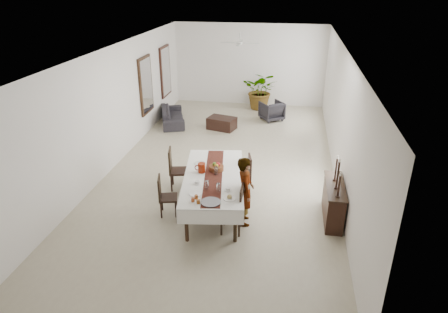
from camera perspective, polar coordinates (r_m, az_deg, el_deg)
floor at (r=11.21m, az=-0.01°, el=-1.24°), size 6.00×12.00×0.00m
ceiling at (r=10.23m, az=-0.01°, el=15.12°), size 6.00×12.00×0.02m
wall_back at (r=16.37m, az=3.64°, el=12.94°), size 6.00×0.02×3.20m
wall_front at (r=5.41m, az=-11.14°, el=-13.25°), size 6.00×0.02×3.20m
wall_left at (r=11.48m, az=-15.05°, el=7.12°), size 0.02×12.00×3.20m
wall_right at (r=10.55m, az=16.34°, el=5.45°), size 0.02×12.00×3.20m
dining_table_top at (r=8.83m, az=-1.50°, el=-2.97°), size 1.47×2.76×0.05m
table_leg_fl at (r=8.01m, az=-5.39°, el=-9.66°), size 0.09×0.09×0.77m
table_leg_fr at (r=7.96m, az=1.62°, el=-9.79°), size 0.09×0.09×0.77m
table_leg_bl at (r=10.16m, az=-3.87°, el=-1.75°), size 0.09×0.09×0.77m
table_leg_br at (r=10.12m, az=1.57°, el=-1.80°), size 0.09×0.09×0.77m
tablecloth_top at (r=8.82m, az=-1.51°, el=-2.78°), size 1.69×2.98×0.01m
tablecloth_drape_left at (r=8.95m, az=-5.61°, el=-3.63°), size 0.43×2.80×0.33m
tablecloth_drape_right at (r=8.89m, az=2.64°, el=-3.73°), size 0.43×2.80×0.33m
tablecloth_drape_near at (r=7.68m, az=-1.99°, el=-8.65°), size 1.28×0.20×0.33m
tablecloth_drape_far at (r=10.15m, az=-1.13°, el=0.06°), size 1.28×0.20×0.33m
table_runner at (r=8.82m, az=-1.51°, el=-2.73°), size 0.78×2.76×0.00m
red_pitcher at (r=8.93m, az=-3.22°, el=-1.62°), size 0.19×0.19×0.22m
pitcher_handle at (r=8.94m, az=-3.82°, el=-1.61°), size 0.13×0.04×0.13m
wine_glass_near at (r=8.14m, az=-0.82°, el=-4.47°), size 0.08×0.08×0.19m
wine_glass_mid at (r=8.25m, az=-2.47°, el=-4.08°), size 0.08×0.08×0.19m
wine_glass_far at (r=8.82m, az=-1.14°, el=-2.05°), size 0.08×0.08×0.19m
teacup_right at (r=8.21m, az=0.57°, el=-4.66°), size 0.10×0.10×0.07m
saucer_right at (r=8.23m, az=0.57°, el=-4.82°), size 0.16×0.16×0.01m
teacup_left at (r=8.48m, az=-3.85°, el=-3.70°), size 0.10×0.10×0.07m
saucer_left at (r=8.50m, az=-3.85°, el=-3.86°), size 0.16×0.16×0.01m
plate_near_right at (r=7.94m, az=0.78°, el=-5.98°), size 0.26×0.26×0.02m
bread_near_right at (r=7.92m, az=0.78°, el=-5.79°), size 0.10×0.10×0.10m
plate_near_left at (r=8.12m, az=-4.11°, el=-5.32°), size 0.26×0.26×0.02m
plate_far_left at (r=9.37m, az=-3.48°, el=-0.99°), size 0.26×0.26×0.02m
serving_tray at (r=7.81m, az=-1.90°, el=-6.54°), size 0.39×0.39×0.02m
jam_jar_a at (r=7.78m, az=-3.70°, el=-6.44°), size 0.07×0.07×0.08m
jam_jar_b at (r=7.85m, az=-4.46°, el=-6.18°), size 0.07×0.07×0.08m
jam_jar_c at (r=7.94m, az=-3.99°, el=-5.78°), size 0.07×0.07×0.08m
fruit_basket at (r=9.03m, az=-1.08°, el=-1.64°), size 0.33×0.33×0.11m
fruit_red at (r=9.02m, az=-0.87°, el=-1.12°), size 0.10×0.10×0.10m
fruit_green at (r=9.03m, az=-1.36°, el=-1.08°), size 0.09×0.09×0.09m
fruit_yellow at (r=8.95m, az=-1.10°, el=-1.33°), size 0.09×0.09×0.09m
chair_right_near_seat at (r=8.22m, az=1.09°, el=-7.88°), size 0.45×0.45×0.05m
chair_right_near_leg_fl at (r=8.19m, az=2.17°, el=-10.10°), size 0.05×0.05×0.44m
chair_right_near_leg_fr at (r=8.49m, az=2.47°, el=-8.72°), size 0.05×0.05×0.44m
chair_right_near_leg_bl at (r=8.23m, az=-0.38°, el=-9.89°), size 0.05×0.05×0.44m
chair_right_near_leg_br at (r=8.53m, az=0.02°, el=-8.52°), size 0.05×0.05×0.44m
chair_right_near_back at (r=8.05m, az=2.54°, el=-6.17°), size 0.05×0.45×0.57m
chair_right_far_seat at (r=9.53m, az=2.48°, el=-3.14°), size 0.52×0.52×0.05m
chair_right_far_leg_fl at (r=9.50m, az=3.63°, el=-4.88°), size 0.05×0.05×0.43m
chair_right_far_leg_fr at (r=9.81m, az=3.38°, el=-3.86°), size 0.05×0.05×0.43m
chair_right_far_leg_bl at (r=9.47m, az=1.49°, el=-4.95°), size 0.05×0.05×0.43m
chair_right_far_leg_br at (r=9.78m, az=1.31°, el=-3.93°), size 0.05×0.05×0.43m
chair_right_far_back at (r=9.41m, az=3.70°, el=-1.50°), size 0.14×0.43×0.55m
chair_left_near_seat at (r=8.89m, az=-7.96°, el=-5.85°), size 0.48×0.48×0.04m
chair_left_near_leg_fl at (r=9.15m, az=-8.84°, el=-6.54°), size 0.05×0.05×0.39m
chair_left_near_leg_fr at (r=8.88m, az=-8.97°, el=-7.60°), size 0.05×0.05×0.39m
chair_left_near_leg_bl at (r=9.13m, az=-6.83°, el=-6.49°), size 0.05×0.05×0.39m
chair_left_near_leg_br at (r=8.86m, az=-6.89°, el=-7.55°), size 0.05×0.05×0.39m
chair_left_near_back at (r=8.78m, az=-9.22°, el=-4.38°), size 0.13×0.39×0.50m
chair_left_far_seat at (r=9.89m, az=-6.45°, el=-2.08°), size 0.53×0.53×0.05m
chair_left_far_leg_fl at (r=10.18m, az=-7.34°, el=-2.88°), size 0.05×0.05×0.44m
chair_left_far_leg_fr at (r=9.86m, az=-7.51°, el=-3.85°), size 0.05×0.05×0.44m
chair_left_far_leg_bl at (r=10.16m, az=-5.29°, el=-2.85°), size 0.05×0.05×0.44m
chair_left_far_leg_br at (r=9.83m, az=-5.39°, el=-3.83°), size 0.05×0.05×0.44m
chair_left_far_back at (r=9.78m, az=-7.71°, el=-0.50°), size 0.13×0.45×0.57m
woman at (r=8.36m, az=3.04°, el=-4.96°), size 0.48×0.63×1.53m
sideboard_body at (r=8.97m, az=15.34°, el=-6.37°), size 0.35×1.33×0.80m
sideboard_top at (r=8.77m, az=15.64°, el=-4.05°), size 0.39×1.38×0.03m
candlestick_near_base at (r=8.33m, az=15.92°, el=-5.48°), size 0.09×0.09×0.03m
candlestick_near_shaft at (r=8.22m, az=16.11°, el=-4.05°), size 0.04×0.04×0.44m
candlestick_near_candle at (r=8.10m, az=16.32°, el=-2.45°), size 0.03×0.03×0.07m
candlestick_mid_base at (r=8.64m, az=15.72°, el=-4.31°), size 0.09×0.09×0.03m
candlestick_mid_shaft at (r=8.50m, az=15.95°, el=-2.53°), size 0.04×0.04×0.58m
candlestick_mid_candle at (r=8.37m, az=16.21°, el=-0.56°), size 0.03×0.03×0.07m
candlestick_far_base at (r=8.95m, az=15.54°, el=-3.23°), size 0.09×0.09×0.03m
candlestick_far_shaft at (r=8.84m, az=15.73°, el=-1.76°), size 0.04×0.04×0.49m
candlestick_far_candle at (r=8.72m, az=15.93°, el=-0.11°), size 0.03×0.03×0.07m
sofa at (r=14.48m, az=-7.34°, el=5.80°), size 1.31×2.02×0.55m
armchair at (r=14.77m, az=6.83°, el=6.50°), size 1.03×1.04×0.69m
coffee_table at (r=13.82m, az=-0.32°, el=4.77°), size 1.05×0.84×0.41m
potted_plant at (r=15.93m, az=5.32°, el=9.39°), size 1.48×1.33×1.49m
mirror_frame_near at (r=13.42m, az=-11.11°, el=9.95°), size 0.06×1.05×1.85m
mirror_glass_near at (r=13.41m, az=-10.97°, el=9.95°), size 0.01×0.90×1.70m
mirror_frame_far at (r=15.35m, az=-8.39°, el=11.95°), size 0.06×1.05×1.85m
mirror_glass_far at (r=15.34m, az=-8.27°, el=11.95°), size 0.01×0.90×1.70m
fan_rod at (r=13.18m, az=2.30°, el=16.77°), size 0.04×0.04×0.20m
fan_hub at (r=13.21m, az=2.28°, el=15.91°), size 0.16×0.16×0.08m
fan_blade_n at (r=13.55m, az=2.49°, el=16.13°), size 0.10×0.55×0.01m
fan_blade_s at (r=12.87m, az=2.07°, el=15.69°), size 0.10×0.55×0.01m
fan_blade_e at (r=13.17m, az=3.85°, el=15.85°), size 0.55×0.10×0.01m
fan_blade_w at (r=13.26m, az=0.72°, el=15.96°), size 0.55×0.10×0.01m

